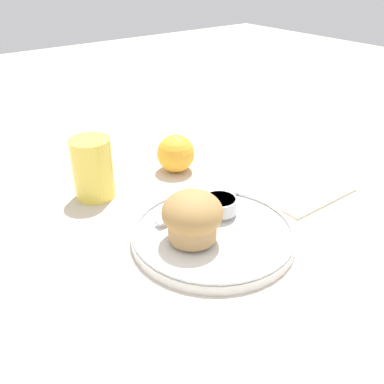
{
  "coord_description": "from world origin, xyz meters",
  "views": [
    {
      "loc": [
        -0.36,
        -0.4,
        0.37
      ],
      "look_at": [
        -0.02,
        0.04,
        0.06
      ],
      "focal_mm": 40.0,
      "sensor_mm": 36.0,
      "label": 1
    }
  ],
  "objects_px": {
    "butter_knife": "(199,206)",
    "orange_fruit": "(176,153)",
    "juice_glass": "(93,168)",
    "muffin": "(192,216)"
  },
  "relations": [
    {
      "from": "butter_knife",
      "to": "orange_fruit",
      "type": "distance_m",
      "value": 0.17
    },
    {
      "from": "juice_glass",
      "to": "muffin",
      "type": "bearing_deg",
      "value": -79.55
    },
    {
      "from": "orange_fruit",
      "to": "juice_glass",
      "type": "height_order",
      "value": "juice_glass"
    },
    {
      "from": "orange_fruit",
      "to": "butter_knife",
      "type": "bearing_deg",
      "value": -113.82
    },
    {
      "from": "muffin",
      "to": "butter_knife",
      "type": "height_order",
      "value": "muffin"
    },
    {
      "from": "butter_knife",
      "to": "orange_fruit",
      "type": "height_order",
      "value": "orange_fruit"
    },
    {
      "from": "butter_knife",
      "to": "juice_glass",
      "type": "distance_m",
      "value": 0.19
    },
    {
      "from": "juice_glass",
      "to": "orange_fruit",
      "type": "bearing_deg",
      "value": -2.0
    },
    {
      "from": "muffin",
      "to": "orange_fruit",
      "type": "xyz_separation_m",
      "value": [
        0.13,
        0.22,
        -0.02
      ]
    },
    {
      "from": "muffin",
      "to": "juice_glass",
      "type": "distance_m",
      "value": 0.23
    }
  ]
}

